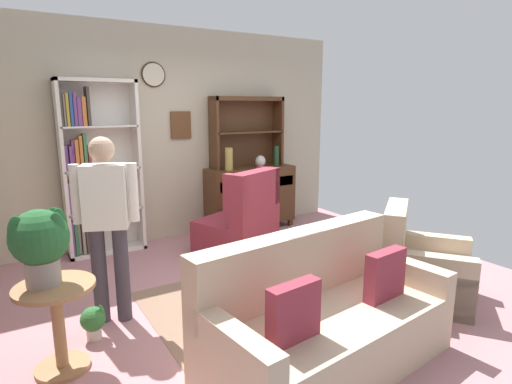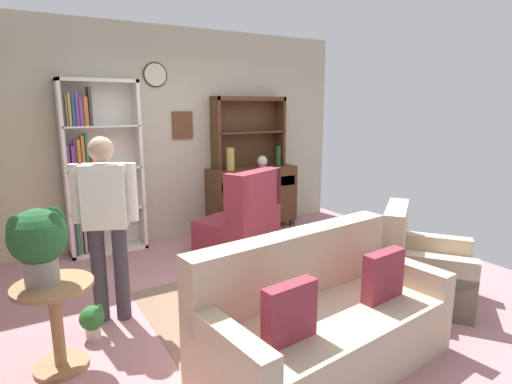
{
  "view_description": "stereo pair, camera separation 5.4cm",
  "coord_description": "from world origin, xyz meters",
  "px_view_note": "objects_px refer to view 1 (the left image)",
  "views": [
    {
      "loc": [
        -2.0,
        -3.27,
        1.8
      ],
      "look_at": [
        0.1,
        0.2,
        0.95
      ],
      "focal_mm": 29.16,
      "sensor_mm": 36.0,
      "label": 1
    },
    {
      "loc": [
        -1.96,
        -3.29,
        1.8
      ],
      "look_at": [
        0.1,
        0.2,
        0.95
      ],
      "focal_mm": 29.16,
      "sensor_mm": 36.0,
      "label": 2
    }
  ],
  "objects_px": {
    "wingback_chair": "(241,223)",
    "plant_stand": "(58,318)",
    "sideboard": "(250,195)",
    "coffee_table": "(289,269)",
    "vase_round": "(260,161)",
    "bookshelf": "(94,169)",
    "sideboard_hutch": "(246,122)",
    "couch_floral": "(323,321)",
    "book_stack": "(275,259)",
    "bottle_wine": "(276,156)",
    "person_reading": "(107,217)",
    "vase_tall": "(229,159)",
    "potted_plant_small": "(94,321)",
    "armchair_floral": "(421,270)",
    "potted_plant_large": "(41,241)"
  },
  "relations": [
    {
      "from": "potted_plant_small",
      "to": "coffee_table",
      "type": "distance_m",
      "value": 1.67
    },
    {
      "from": "bookshelf",
      "to": "person_reading",
      "type": "distance_m",
      "value": 1.81
    },
    {
      "from": "couch_floral",
      "to": "wingback_chair",
      "type": "distance_m",
      "value": 2.31
    },
    {
      "from": "armchair_floral",
      "to": "sideboard_hutch",
      "type": "bearing_deg",
      "value": 94.07
    },
    {
      "from": "vase_round",
      "to": "bookshelf",
      "type": "bearing_deg",
      "value": 176.17
    },
    {
      "from": "vase_round",
      "to": "vase_tall",
      "type": "bearing_deg",
      "value": -178.51
    },
    {
      "from": "couch_floral",
      "to": "potted_plant_small",
      "type": "relative_size",
      "value": 7.16
    },
    {
      "from": "vase_tall",
      "to": "potted_plant_small",
      "type": "bearing_deg",
      "value": -139.5
    },
    {
      "from": "vase_round",
      "to": "couch_floral",
      "type": "distance_m",
      "value": 3.38
    },
    {
      "from": "couch_floral",
      "to": "potted_plant_small",
      "type": "distance_m",
      "value": 1.77
    },
    {
      "from": "sideboard_hutch",
      "to": "vase_tall",
      "type": "relative_size",
      "value": 3.55
    },
    {
      "from": "vase_round",
      "to": "book_stack",
      "type": "xyz_separation_m",
      "value": [
        -1.18,
        -2.15,
        -0.55
      ]
    },
    {
      "from": "sideboard_hutch",
      "to": "plant_stand",
      "type": "xyz_separation_m",
      "value": [
        -2.83,
        -2.33,
        -1.17
      ]
    },
    {
      "from": "bookshelf",
      "to": "vase_round",
      "type": "height_order",
      "value": "bookshelf"
    },
    {
      "from": "bookshelf",
      "to": "sideboard_hutch",
      "type": "height_order",
      "value": "bookshelf"
    },
    {
      "from": "bottle_wine",
      "to": "person_reading",
      "type": "xyz_separation_m",
      "value": [
        -2.75,
        -1.62,
        -0.16
      ]
    },
    {
      "from": "vase_tall",
      "to": "bookshelf",
      "type": "bearing_deg",
      "value": 174.58
    },
    {
      "from": "armchair_floral",
      "to": "wingback_chair",
      "type": "distance_m",
      "value": 2.12
    },
    {
      "from": "coffee_table",
      "to": "bookshelf",
      "type": "bearing_deg",
      "value": 116.65
    },
    {
      "from": "vase_tall",
      "to": "person_reading",
      "type": "xyz_separation_m",
      "value": [
        -1.97,
        -1.63,
        -0.17
      ]
    },
    {
      "from": "person_reading",
      "to": "coffee_table",
      "type": "distance_m",
      "value": 1.63
    },
    {
      "from": "couch_floral",
      "to": "coffee_table",
      "type": "height_order",
      "value": "couch_floral"
    },
    {
      "from": "person_reading",
      "to": "wingback_chair",
      "type": "bearing_deg",
      "value": 26.26
    },
    {
      "from": "armchair_floral",
      "to": "couch_floral",
      "type": "bearing_deg",
      "value": -168.7
    },
    {
      "from": "plant_stand",
      "to": "bottle_wine",
      "type": "bearing_deg",
      "value": 33.58
    },
    {
      "from": "plant_stand",
      "to": "book_stack",
      "type": "height_order",
      "value": "plant_stand"
    },
    {
      "from": "vase_tall",
      "to": "plant_stand",
      "type": "relative_size",
      "value": 0.49
    },
    {
      "from": "bottle_wine",
      "to": "potted_plant_small",
      "type": "height_order",
      "value": "bottle_wine"
    },
    {
      "from": "wingback_chair",
      "to": "coffee_table",
      "type": "height_order",
      "value": "wingback_chair"
    },
    {
      "from": "sideboard_hutch",
      "to": "potted_plant_small",
      "type": "distance_m",
      "value": 3.57
    },
    {
      "from": "wingback_chair",
      "to": "plant_stand",
      "type": "xyz_separation_m",
      "value": [
        -2.2,
        -1.37,
        0.0
      ]
    },
    {
      "from": "sideboard",
      "to": "person_reading",
      "type": "bearing_deg",
      "value": -144.11
    },
    {
      "from": "sideboard",
      "to": "potted_plant_small",
      "type": "xyz_separation_m",
      "value": [
        -2.56,
        -1.94,
        -0.36
      ]
    },
    {
      "from": "vase_tall",
      "to": "book_stack",
      "type": "distance_m",
      "value": 2.32
    },
    {
      "from": "book_stack",
      "to": "bottle_wine",
      "type": "bearing_deg",
      "value": 55.82
    },
    {
      "from": "sideboard",
      "to": "coffee_table",
      "type": "bearing_deg",
      "value": -112.46
    },
    {
      "from": "bottle_wine",
      "to": "plant_stand",
      "type": "height_order",
      "value": "bottle_wine"
    },
    {
      "from": "bookshelf",
      "to": "bottle_wine",
      "type": "xyz_separation_m",
      "value": [
        2.51,
        -0.17,
        0.02
      ]
    },
    {
      "from": "sideboard_hutch",
      "to": "book_stack",
      "type": "relative_size",
      "value": 5.05
    },
    {
      "from": "bookshelf",
      "to": "armchair_floral",
      "type": "distance_m",
      "value": 3.79
    },
    {
      "from": "sideboard",
      "to": "armchair_floral",
      "type": "bearing_deg",
      "value": -85.77
    },
    {
      "from": "bottle_wine",
      "to": "sideboard",
      "type": "bearing_deg",
      "value": 167.11
    },
    {
      "from": "vase_tall",
      "to": "coffee_table",
      "type": "distance_m",
      "value": 2.37
    },
    {
      "from": "potted_plant_large",
      "to": "book_stack",
      "type": "distance_m",
      "value": 1.88
    },
    {
      "from": "sideboard",
      "to": "vase_tall",
      "type": "relative_size",
      "value": 4.2
    },
    {
      "from": "person_reading",
      "to": "coffee_table",
      "type": "height_order",
      "value": "person_reading"
    },
    {
      "from": "sideboard_hutch",
      "to": "couch_floral",
      "type": "height_order",
      "value": "sideboard_hutch"
    },
    {
      "from": "vase_round",
      "to": "book_stack",
      "type": "height_order",
      "value": "vase_round"
    },
    {
      "from": "bookshelf",
      "to": "person_reading",
      "type": "height_order",
      "value": "bookshelf"
    },
    {
      "from": "vase_round",
      "to": "plant_stand",
      "type": "relative_size",
      "value": 0.27
    }
  ]
}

